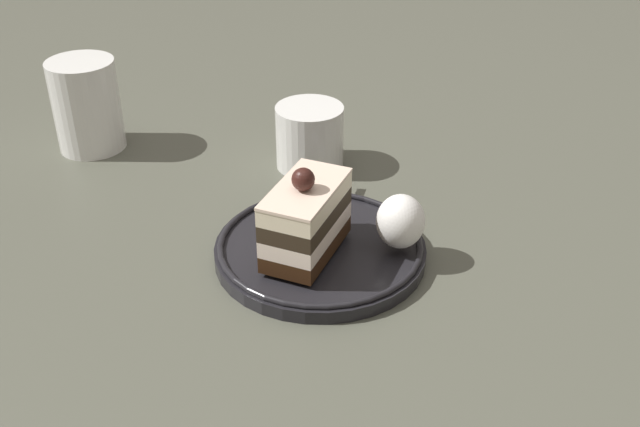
{
  "coord_description": "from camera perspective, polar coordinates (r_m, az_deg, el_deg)",
  "views": [
    {
      "loc": [
        0.59,
        -0.07,
        0.42
      ],
      "look_at": [
        -0.0,
        -0.02,
        0.05
      ],
      "focal_mm": 41.78,
      "sensor_mm": 36.0,
      "label": 1
    }
  ],
  "objects": [
    {
      "name": "ground_plane",
      "position": [
        0.73,
        1.93,
        -3.23
      ],
      "size": [
        2.4,
        2.4,
        0.0
      ],
      "primitive_type": "plane",
      "color": "#515246"
    },
    {
      "name": "fork",
      "position": [
        0.77,
        1.26,
        0.89
      ],
      "size": [
        0.12,
        0.05,
        0.0
      ],
      "color": "silver",
      "rests_on": "dessert_plate"
    },
    {
      "name": "drink_glass_far",
      "position": [
        0.87,
        -0.8,
        5.67
      ],
      "size": [
        0.08,
        0.08,
        0.07
      ],
      "color": "white",
      "rests_on": "ground_plane"
    },
    {
      "name": "drink_glass_near",
      "position": [
        0.95,
        -17.39,
        7.58
      ],
      "size": [
        0.08,
        0.08,
        0.11
      ],
      "color": "white",
      "rests_on": "ground_plane"
    },
    {
      "name": "cake_slice",
      "position": [
        0.68,
        -1.09,
        -0.39
      ],
      "size": [
        0.11,
        0.09,
        0.09
      ],
      "color": "#321C0D",
      "rests_on": "dessert_plate"
    },
    {
      "name": "whipped_cream_dollop",
      "position": [
        0.7,
        6.19,
        -0.6
      ],
      "size": [
        0.05,
        0.05,
        0.05
      ],
      "primitive_type": "ellipsoid",
      "color": "white",
      "rests_on": "dessert_plate"
    },
    {
      "name": "dessert_plate",
      "position": [
        0.72,
        0.0,
        -2.63
      ],
      "size": [
        0.21,
        0.21,
        0.02
      ],
      "color": "black",
      "rests_on": "ground_plane"
    }
  ]
}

